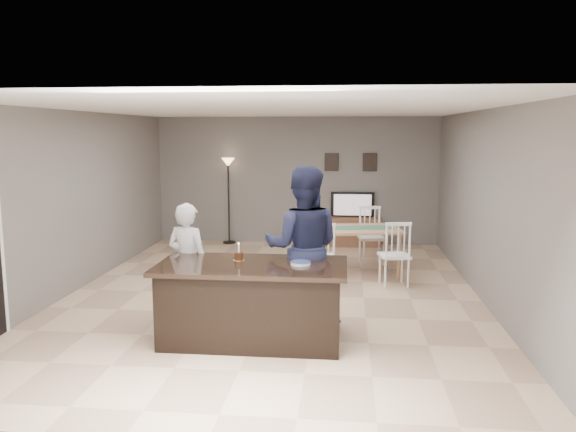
# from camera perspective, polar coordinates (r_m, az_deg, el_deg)

# --- Properties ---
(floor) EXTENTS (8.00, 8.00, 0.00)m
(floor) POSITION_cam_1_polar(r_m,az_deg,el_deg) (8.36, -1.57, -8.03)
(floor) COLOR tan
(floor) RESTS_ON ground
(room_shell) EXTENTS (8.00, 8.00, 8.00)m
(room_shell) POSITION_cam_1_polar(r_m,az_deg,el_deg) (8.04, -1.62, 3.50)
(room_shell) COLOR slate
(room_shell) RESTS_ON floor
(kitchen_island) EXTENTS (2.15, 1.10, 0.90)m
(kitchen_island) POSITION_cam_1_polar(r_m,az_deg,el_deg) (6.52, -3.64, -8.69)
(kitchen_island) COLOR black
(kitchen_island) RESTS_ON floor
(tv_console) EXTENTS (1.20, 0.40, 0.60)m
(tv_console) POSITION_cam_1_polar(r_m,az_deg,el_deg) (11.90, 6.53, -1.59)
(tv_console) COLOR brown
(tv_console) RESTS_ON floor
(television) EXTENTS (0.91, 0.12, 0.53)m
(television) POSITION_cam_1_polar(r_m,az_deg,el_deg) (11.88, 6.57, 1.14)
(television) COLOR black
(television) RESTS_ON tv_console
(tv_screen_glow) EXTENTS (0.78, 0.00, 0.78)m
(tv_screen_glow) POSITION_cam_1_polar(r_m,az_deg,el_deg) (11.80, 6.57, 1.13)
(tv_screen_glow) COLOR orange
(tv_screen_glow) RESTS_ON tv_console
(picture_frames) EXTENTS (1.10, 0.02, 0.38)m
(picture_frames) POSITION_cam_1_polar(r_m,az_deg,el_deg) (11.93, 6.39, 5.46)
(picture_frames) COLOR black
(picture_frames) RESTS_ON room_shell
(woman) EXTENTS (0.64, 0.51, 1.52)m
(woman) POSITION_cam_1_polar(r_m,az_deg,el_deg) (7.16, -10.12, -4.71)
(woman) COLOR #BBBBBF
(woman) RESTS_ON floor
(man) EXTENTS (0.96, 0.75, 1.98)m
(man) POSITION_cam_1_polar(r_m,az_deg,el_deg) (6.85, 1.51, -3.17)
(man) COLOR #181B35
(man) RESTS_ON floor
(birthday_cake) EXTENTS (0.13, 0.13, 0.21)m
(birthday_cake) POSITION_cam_1_polar(r_m,az_deg,el_deg) (6.58, -5.02, -4.08)
(birthday_cake) COLOR gold
(birthday_cake) RESTS_ON kitchen_island
(plate_stack) EXTENTS (0.23, 0.23, 0.04)m
(plate_stack) POSITION_cam_1_polar(r_m,az_deg,el_deg) (6.35, 1.29, -4.81)
(plate_stack) COLOR white
(plate_stack) RESTS_ON kitchen_island
(dining_table) EXTENTS (1.94, 2.18, 1.03)m
(dining_table) POSITION_cam_1_polar(r_m,az_deg,el_deg) (9.44, 6.14, -2.04)
(dining_table) COLOR #A57A5A
(dining_table) RESTS_ON floor
(floor_lamp) EXTENTS (0.27, 0.27, 1.83)m
(floor_lamp) POSITION_cam_1_polar(r_m,az_deg,el_deg) (12.03, -6.09, 3.92)
(floor_lamp) COLOR black
(floor_lamp) RESTS_ON floor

